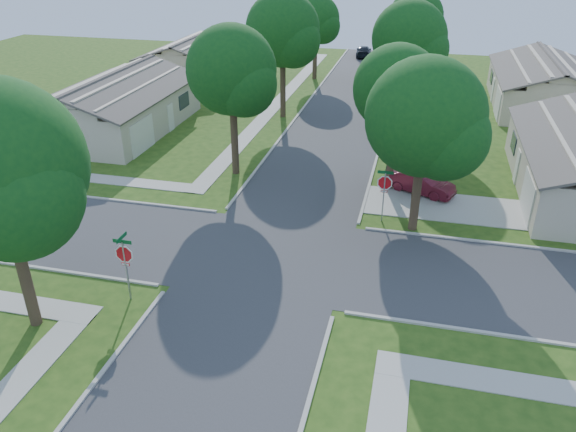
# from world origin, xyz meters

# --- Properties ---
(ground) EXTENTS (100.00, 100.00, 0.00)m
(ground) POSITION_xyz_m (0.00, 0.00, 0.00)
(ground) COLOR #264813
(ground) RESTS_ON ground
(road_ns) EXTENTS (7.00, 100.00, 0.02)m
(road_ns) POSITION_xyz_m (0.00, 0.00, 0.00)
(road_ns) COLOR #333335
(road_ns) RESTS_ON ground
(sidewalk_ne) EXTENTS (1.20, 40.00, 0.04)m
(sidewalk_ne) POSITION_xyz_m (6.10, 26.00, 0.02)
(sidewalk_ne) COLOR #9E9B91
(sidewalk_ne) RESTS_ON ground
(sidewalk_nw) EXTENTS (1.20, 40.00, 0.04)m
(sidewalk_nw) POSITION_xyz_m (-6.10, 26.00, 0.02)
(sidewalk_nw) COLOR #9E9B91
(sidewalk_nw) RESTS_ON ground
(driveway) EXTENTS (8.80, 3.60, 0.05)m
(driveway) POSITION_xyz_m (7.90, 7.10, 0.03)
(driveway) COLOR #9E9B91
(driveway) RESTS_ON ground
(stop_sign_sw) EXTENTS (1.05, 0.80, 2.98)m
(stop_sign_sw) POSITION_xyz_m (-4.70, -4.70, 2.03)
(stop_sign_sw) COLOR gray
(stop_sign_sw) RESTS_ON ground
(stop_sign_ne) EXTENTS (1.05, 0.80, 2.98)m
(stop_sign_ne) POSITION_xyz_m (4.70, 4.70, 2.03)
(stop_sign_ne) COLOR gray
(stop_sign_ne) RESTS_ON ground
(tree_e_near) EXTENTS (4.97, 4.80, 8.28)m
(tree_e_near) POSITION_xyz_m (4.75, 9.01, 5.64)
(tree_e_near) COLOR #38281C
(tree_e_near) RESTS_ON ground
(tree_e_mid) EXTENTS (5.59, 5.40, 9.21)m
(tree_e_mid) POSITION_xyz_m (4.76, 21.01, 6.25)
(tree_e_mid) COLOR #38281C
(tree_e_mid) RESTS_ON ground
(tree_e_far) EXTENTS (5.17, 5.00, 8.72)m
(tree_e_far) POSITION_xyz_m (4.75, 34.01, 5.98)
(tree_e_far) COLOR #38281C
(tree_e_far) RESTS_ON ground
(tree_w_near) EXTENTS (5.38, 5.20, 8.97)m
(tree_w_near) POSITION_xyz_m (-4.64, 9.01, 6.12)
(tree_w_near) COLOR #38281C
(tree_w_near) RESTS_ON ground
(tree_w_mid) EXTENTS (5.80, 5.60, 9.56)m
(tree_w_mid) POSITION_xyz_m (-4.64, 21.01, 6.49)
(tree_w_mid) COLOR #38281C
(tree_w_mid) RESTS_ON ground
(tree_w_far) EXTENTS (4.76, 4.60, 8.04)m
(tree_w_far) POSITION_xyz_m (-4.65, 34.01, 5.51)
(tree_w_far) COLOR #38281C
(tree_w_far) RESTS_ON ground
(tree_sw_corner) EXTENTS (6.21, 6.00, 9.55)m
(tree_sw_corner) POSITION_xyz_m (-7.44, -6.99, 6.26)
(tree_sw_corner) COLOR #38281C
(tree_sw_corner) RESTS_ON ground
(tree_ne_corner) EXTENTS (5.80, 5.60, 8.66)m
(tree_ne_corner) POSITION_xyz_m (6.36, 4.21, 5.59)
(tree_ne_corner) COLOR #38281C
(tree_ne_corner) RESTS_ON ground
(house_ne_far) EXTENTS (8.42, 13.60, 4.23)m
(house_ne_far) POSITION_xyz_m (15.99, 29.00, 1.52)
(house_ne_far) COLOR #B6A790
(house_ne_far) RESTS_ON ground
(house_nw_near) EXTENTS (8.42, 13.60, 4.23)m
(house_nw_near) POSITION_xyz_m (-15.99, 15.00, 1.52)
(house_nw_near) COLOR #B6A790
(house_nw_near) RESTS_ON ground
(house_nw_far) EXTENTS (8.42, 13.60, 4.23)m
(house_nw_far) POSITION_xyz_m (-15.99, 32.00, 1.52)
(house_nw_far) COLOR #B6A790
(house_nw_far) RESTS_ON ground
(car_driveway) EXTENTS (4.03, 2.72, 1.26)m
(car_driveway) POSITION_xyz_m (6.56, 8.70, 0.63)
(car_driveway) COLOR #51101C
(car_driveway) RESTS_ON ground
(car_curb_east) EXTENTS (1.72, 4.01, 1.35)m
(car_curb_east) POSITION_xyz_m (1.20, 32.49, 0.67)
(car_curb_east) COLOR black
(car_curb_east) RESTS_ON ground
(car_curb_west) EXTENTS (2.06, 4.30, 1.21)m
(car_curb_west) POSITION_xyz_m (-1.20, 45.96, 0.60)
(car_curb_west) COLOR black
(car_curb_west) RESTS_ON ground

